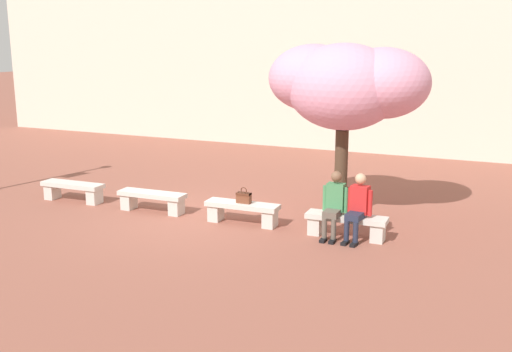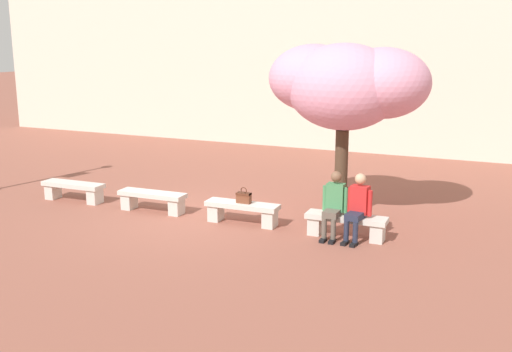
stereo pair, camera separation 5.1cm
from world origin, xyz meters
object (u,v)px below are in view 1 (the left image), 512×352
at_px(stone_bench_near_west, 152,199).
at_px(stone_bench_near_east, 346,223).
at_px(person_seated_right, 358,205).
at_px(stone_bench_west_end, 73,189).
at_px(handbag, 244,197).
at_px(stone_bench_center, 242,210).
at_px(cherry_tree_main, 346,84).
at_px(person_seated_left, 334,202).

distance_m(stone_bench_near_west, stone_bench_near_east, 4.44).
distance_m(stone_bench_near_east, person_seated_right, 0.47).
distance_m(stone_bench_west_end, handbag, 4.48).
xyz_separation_m(stone_bench_center, cherry_tree_main, (1.74, 1.41, 2.56)).
bearing_deg(person_seated_left, stone_bench_center, 178.45).
bearing_deg(stone_bench_near_west, stone_bench_center, 0.00).
height_order(stone_bench_west_end, cherry_tree_main, cherry_tree_main).
xyz_separation_m(stone_bench_near_west, handbag, (2.25, -0.00, 0.28)).
distance_m(stone_bench_near_west, person_seated_left, 4.22).
distance_m(stone_bench_west_end, person_seated_left, 6.44).
height_order(stone_bench_center, person_seated_left, person_seated_left).
xyz_separation_m(person_seated_right, cherry_tree_main, (-0.70, 1.46, 2.16)).
height_order(stone_bench_west_end, person_seated_left, person_seated_left).
relative_size(person_seated_left, cherry_tree_main, 0.35).
height_order(stone_bench_center, cherry_tree_main, cherry_tree_main).
height_order(person_seated_left, handbag, person_seated_left).
height_order(stone_bench_west_end, person_seated_right, person_seated_right).
relative_size(stone_bench_center, person_seated_right, 1.23).
bearing_deg(handbag, person_seated_left, -1.48).
bearing_deg(stone_bench_west_end, stone_bench_near_west, 0.00).
bearing_deg(stone_bench_west_end, stone_bench_near_east, 0.00).
bearing_deg(stone_bench_west_end, person_seated_right, -0.44).
xyz_separation_m(person_seated_left, cherry_tree_main, (-0.24, 1.46, 2.16)).
bearing_deg(person_seated_left, stone_bench_near_east, 12.75).
bearing_deg(stone_bench_center, stone_bench_west_end, 180.00).
bearing_deg(person_seated_right, stone_bench_near_west, 179.35).
xyz_separation_m(stone_bench_center, stone_bench_near_east, (2.22, 0.00, 0.00)).
relative_size(stone_bench_west_end, cherry_tree_main, 0.43).
bearing_deg(stone_bench_center, cherry_tree_main, 38.97).
relative_size(stone_bench_near_west, handbag, 4.66).
relative_size(handbag, cherry_tree_main, 0.09).
relative_size(stone_bench_west_end, handbag, 4.66).
bearing_deg(handbag, stone_bench_west_end, 179.96).
relative_size(stone_bench_near_east, person_seated_left, 1.23).
distance_m(stone_bench_center, handbag, 0.29).
bearing_deg(stone_bench_near_west, person_seated_right, -0.65).
xyz_separation_m(stone_bench_near_west, stone_bench_near_east, (4.44, 0.00, 0.00)).
bearing_deg(stone_bench_center, stone_bench_near_west, 180.00).
distance_m(stone_bench_near_west, person_seated_right, 4.69).
relative_size(stone_bench_center, stone_bench_near_east, 1.00).
height_order(stone_bench_west_end, handbag, handbag).
xyz_separation_m(handbag, cherry_tree_main, (1.71, 1.41, 2.28)).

